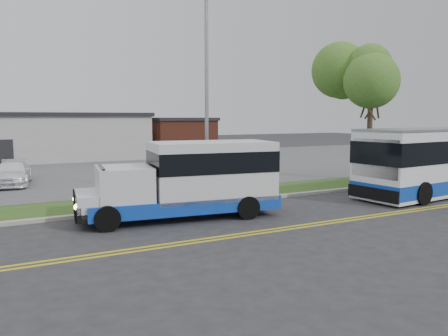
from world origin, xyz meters
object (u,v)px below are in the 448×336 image
shuttle_bus (193,177)px  parked_car_b (12,173)px  tree_east (372,79)px  streetlight_near (207,90)px

shuttle_bus → parked_car_b: size_ratio=1.73×
tree_east → parked_car_b: size_ratio=1.80×
tree_east → parked_car_b: 21.71m
parked_car_b → tree_east: bearing=-14.7°
tree_east → parked_car_b: (-19.42, 8.04, -5.43)m
parked_car_b → streetlight_near: bearing=-36.9°
tree_east → streetlight_near: bearing=-178.6°
streetlight_near → shuttle_bus: (-2.25, -3.45, -3.64)m
streetlight_near → shuttle_bus: bearing=-123.1°
shuttle_bus → streetlight_near: bearing=63.8°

